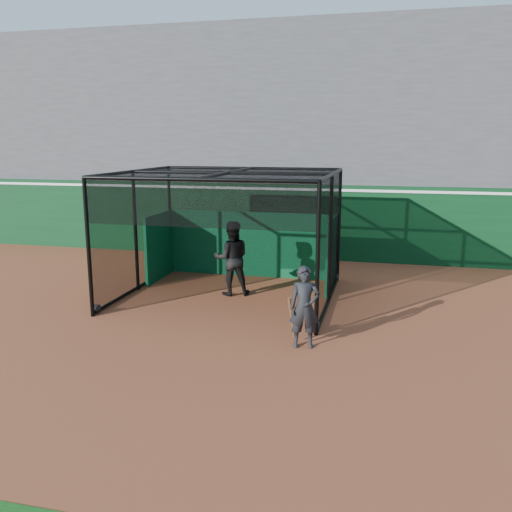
# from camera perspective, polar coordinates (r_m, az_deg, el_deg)

# --- Properties ---
(ground) EXTENTS (120.00, 120.00, 0.00)m
(ground) POSITION_cam_1_polar(r_m,az_deg,el_deg) (10.86, -6.57, -9.20)
(ground) COLOR brown
(ground) RESTS_ON ground
(outfield_wall) EXTENTS (50.00, 0.50, 2.50)m
(outfield_wall) POSITION_cam_1_polar(r_m,az_deg,el_deg) (18.52, 2.46, 3.85)
(outfield_wall) COLOR #093617
(outfield_wall) RESTS_ON ground
(grandstand) EXTENTS (50.00, 7.85, 8.95)m
(grandstand) POSITION_cam_1_polar(r_m,az_deg,el_deg) (22.05, 4.52, 13.45)
(grandstand) COLOR #4C4C4F
(grandstand) RESTS_ON ground
(batting_cage) EXTENTS (5.20, 4.75, 3.14)m
(batting_cage) POSITION_cam_1_polar(r_m,az_deg,el_deg) (13.68, -2.88, 2.13)
(batting_cage) COLOR black
(batting_cage) RESTS_ON ground
(batter) EXTENTS (1.13, 1.01, 1.92)m
(batter) POSITION_cam_1_polar(r_m,az_deg,el_deg) (13.93, -2.57, -0.24)
(batter) COLOR black
(batter) RESTS_ON ground
(on_deck_player) EXTENTS (0.65, 0.50, 1.60)m
(on_deck_player) POSITION_cam_1_polar(r_m,az_deg,el_deg) (10.44, 5.12, -5.40)
(on_deck_player) COLOR black
(on_deck_player) RESTS_ON ground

